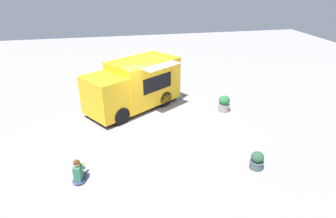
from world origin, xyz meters
name	(u,v)px	position (x,y,z in m)	size (l,w,h in m)	color
ground_plane	(154,120)	(0.00, 0.00, 0.00)	(40.00, 40.00, 0.00)	#938F98
food_truck	(134,86)	(0.73, -1.55, 1.15)	(5.03, 4.30, 2.37)	yellow
person_customer	(79,172)	(3.11, 3.77, 0.33)	(0.54, 0.80, 0.85)	navy
planter_flowering_near	(224,104)	(-3.52, -0.28, 0.40)	(0.55, 0.55, 0.81)	gray
planter_flowering_far	(257,160)	(-2.93, 4.31, 0.31)	(0.49, 0.49, 0.65)	#46575A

